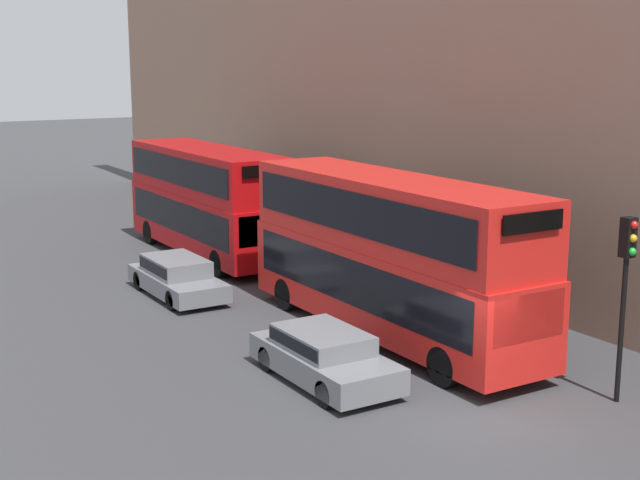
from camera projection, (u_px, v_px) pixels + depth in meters
ground_plane at (478, 415)px, 19.60m from camera, size 200.00×200.00×0.00m
bus_leading at (389, 250)px, 24.64m from camera, size 2.59×10.93×4.53m
bus_second_in_queue at (207, 197)px, 34.91m from camera, size 2.59×10.02×4.27m
car_dark_sedan at (324, 354)px, 21.53m from camera, size 1.88×4.36×1.28m
car_hatchback at (177, 276)px, 29.28m from camera, size 1.80×4.57×1.28m
traffic_light at (626, 271)px, 19.77m from camera, size 0.30×0.36×4.29m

